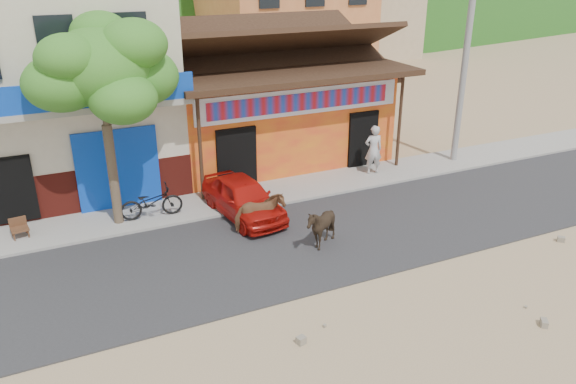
{
  "coord_description": "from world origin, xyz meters",
  "views": [
    {
      "loc": [
        -6.38,
        -10.04,
        7.48
      ],
      "look_at": [
        -0.32,
        3.0,
        1.4
      ],
      "focal_mm": 35.0,
      "sensor_mm": 36.0,
      "label": 1
    }
  ],
  "objects_px": {
    "tree": "(107,125)",
    "utility_pole": "(466,56)",
    "pedestrian": "(373,150)",
    "cafe_chair_right": "(18,221)",
    "cow_tan": "(260,214)",
    "scooter": "(151,202)",
    "cow_dark": "(321,227)",
    "red_car": "(243,197)"
  },
  "relations": [
    {
      "from": "red_car",
      "to": "cafe_chair_right",
      "type": "xyz_separation_m",
      "value": [
        -6.29,
        1.19,
        -0.03
      ]
    },
    {
      "from": "scooter",
      "to": "pedestrian",
      "type": "bearing_deg",
      "value": -84.68
    },
    {
      "from": "red_car",
      "to": "scooter",
      "type": "bearing_deg",
      "value": 153.23
    },
    {
      "from": "tree",
      "to": "utility_pole",
      "type": "xyz_separation_m",
      "value": [
        12.8,
        0.2,
        1.0
      ]
    },
    {
      "from": "cow_dark",
      "to": "utility_pole",
      "type": "bearing_deg",
      "value": 125.75
    },
    {
      "from": "scooter",
      "to": "cow_dark",
      "type": "bearing_deg",
      "value": -131.28
    },
    {
      "from": "cow_tan",
      "to": "scooter",
      "type": "relative_size",
      "value": 0.76
    },
    {
      "from": "scooter",
      "to": "utility_pole",
      "type": "bearing_deg",
      "value": -85.82
    },
    {
      "from": "tree",
      "to": "utility_pole",
      "type": "relative_size",
      "value": 0.75
    },
    {
      "from": "scooter",
      "to": "pedestrian",
      "type": "height_order",
      "value": "pedestrian"
    },
    {
      "from": "cow_tan",
      "to": "scooter",
      "type": "height_order",
      "value": "cow_tan"
    },
    {
      "from": "cow_dark",
      "to": "cafe_chair_right",
      "type": "relative_size",
      "value": 1.23
    },
    {
      "from": "cow_dark",
      "to": "red_car",
      "type": "relative_size",
      "value": 0.34
    },
    {
      "from": "cafe_chair_right",
      "to": "pedestrian",
      "type": "bearing_deg",
      "value": -7.16
    },
    {
      "from": "utility_pole",
      "to": "red_car",
      "type": "distance_m",
      "value": 9.91
    },
    {
      "from": "cow_dark",
      "to": "red_car",
      "type": "distance_m",
      "value": 3.04
    },
    {
      "from": "pedestrian",
      "to": "scooter",
      "type": "bearing_deg",
      "value": 13.07
    },
    {
      "from": "red_car",
      "to": "cow_tan",
      "type": "bearing_deg",
      "value": -96.34
    },
    {
      "from": "utility_pole",
      "to": "pedestrian",
      "type": "relative_size",
      "value": 4.44
    },
    {
      "from": "scooter",
      "to": "cafe_chair_right",
      "type": "height_order",
      "value": "cafe_chair_right"
    },
    {
      "from": "pedestrian",
      "to": "cafe_chair_right",
      "type": "relative_size",
      "value": 1.81
    },
    {
      "from": "tree",
      "to": "cow_dark",
      "type": "xyz_separation_m",
      "value": [
        4.81,
        -3.79,
        -2.47
      ]
    },
    {
      "from": "cafe_chair_right",
      "to": "cow_tan",
      "type": "bearing_deg",
      "value": -28.85
    },
    {
      "from": "utility_pole",
      "to": "pedestrian",
      "type": "distance_m",
      "value": 4.83
    },
    {
      "from": "tree",
      "to": "scooter",
      "type": "xyz_separation_m",
      "value": [
        0.99,
        -0.09,
        -2.51
      ]
    },
    {
      "from": "cafe_chair_right",
      "to": "utility_pole",
      "type": "bearing_deg",
      "value": -7.53
    },
    {
      "from": "tree",
      "to": "cafe_chair_right",
      "type": "bearing_deg",
      "value": 176.04
    },
    {
      "from": "cow_dark",
      "to": "cafe_chair_right",
      "type": "bearing_deg",
      "value": -108.68
    },
    {
      "from": "cow_tan",
      "to": "pedestrian",
      "type": "bearing_deg",
      "value": -60.93
    },
    {
      "from": "utility_pole",
      "to": "scooter",
      "type": "relative_size",
      "value": 4.29
    },
    {
      "from": "tree",
      "to": "cow_tan",
      "type": "xyz_separation_m",
      "value": [
        3.62,
        -2.27,
        -2.48
      ]
    },
    {
      "from": "cow_tan",
      "to": "cow_dark",
      "type": "xyz_separation_m",
      "value": [
        1.19,
        -1.52,
        0.02
      ]
    },
    {
      "from": "tree",
      "to": "red_car",
      "type": "distance_m",
      "value": 4.48
    },
    {
      "from": "cow_tan",
      "to": "cafe_chair_right",
      "type": "relative_size",
      "value": 1.42
    },
    {
      "from": "tree",
      "to": "utility_pole",
      "type": "height_order",
      "value": "utility_pole"
    },
    {
      "from": "cow_tan",
      "to": "scooter",
      "type": "bearing_deg",
      "value": 54.47
    },
    {
      "from": "utility_pole",
      "to": "scooter",
      "type": "xyz_separation_m",
      "value": [
        -11.81,
        -0.29,
        -3.51
      ]
    },
    {
      "from": "scooter",
      "to": "cafe_chair_right",
      "type": "relative_size",
      "value": 1.88
    },
    {
      "from": "scooter",
      "to": "cafe_chair_right",
      "type": "distance_m",
      "value": 3.69
    },
    {
      "from": "pedestrian",
      "to": "cafe_chair_right",
      "type": "distance_m",
      "value": 11.79
    },
    {
      "from": "cow_tan",
      "to": "cafe_chair_right",
      "type": "xyz_separation_m",
      "value": [
        -6.31,
        2.46,
        -0.02
      ]
    },
    {
      "from": "pedestrian",
      "to": "cafe_chair_right",
      "type": "height_order",
      "value": "pedestrian"
    }
  ]
}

